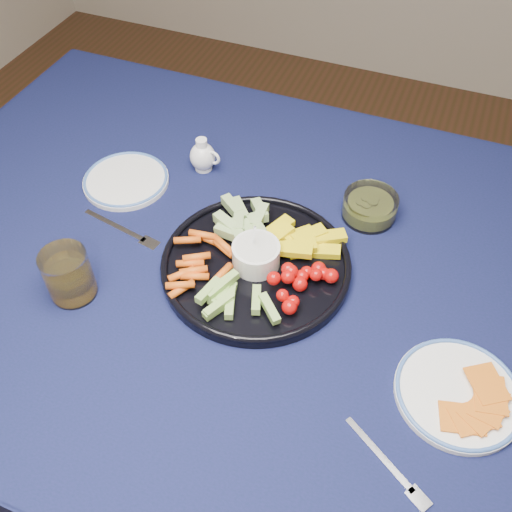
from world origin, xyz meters
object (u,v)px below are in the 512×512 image
at_px(cheese_plate, 459,392).
at_px(juice_tumbler, 69,277).
at_px(crudite_platter, 255,261).
at_px(side_plate_extra, 126,180).
at_px(dining_table, 292,302).
at_px(pickle_bowl, 370,208).
at_px(creamer_pitcher, 203,156).

distance_m(cheese_plate, juice_tumbler, 0.66).
bearing_deg(juice_tumbler, crudite_platter, 31.57).
relative_size(juice_tumbler, side_plate_extra, 0.54).
relative_size(dining_table, cheese_plate, 8.60).
distance_m(dining_table, side_plate_extra, 0.43).
bearing_deg(dining_table, side_plate_extra, 165.86).
bearing_deg(pickle_bowl, cheese_plate, -55.98).
bearing_deg(cheese_plate, dining_table, 156.16).
height_order(dining_table, crudite_platter, crudite_platter).
bearing_deg(crudite_platter, cheese_plate, -17.85).
distance_m(crudite_platter, juice_tumbler, 0.33).
bearing_deg(dining_table, cheese_plate, -23.84).
height_order(dining_table, side_plate_extra, side_plate_extra).
xyz_separation_m(pickle_bowl, side_plate_extra, (-0.50, -0.09, -0.01)).
relative_size(creamer_pitcher, cheese_plate, 0.39).
bearing_deg(side_plate_extra, cheese_plate, -18.48).
xyz_separation_m(dining_table, crudite_platter, (-0.07, -0.02, 0.11)).
relative_size(crudite_platter, cheese_plate, 1.79).
distance_m(dining_table, creamer_pitcher, 0.37).
bearing_deg(cheese_plate, crudite_platter, 162.15).
xyz_separation_m(crudite_platter, cheese_plate, (0.38, -0.12, -0.01)).
bearing_deg(crudite_platter, dining_table, 12.15).
height_order(crudite_platter, side_plate_extra, crudite_platter).
bearing_deg(pickle_bowl, crudite_platter, -127.02).
xyz_separation_m(dining_table, pickle_bowl, (0.09, 0.20, 0.11)).
height_order(creamer_pitcher, pickle_bowl, creamer_pitcher).
bearing_deg(juice_tumbler, side_plate_extra, 102.42).
bearing_deg(side_plate_extra, creamer_pitcher, 37.91).
bearing_deg(dining_table, crudite_platter, -167.85).
distance_m(creamer_pitcher, side_plate_extra, 0.17).
distance_m(juice_tumbler, side_plate_extra, 0.30).
height_order(dining_table, cheese_plate, cheese_plate).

